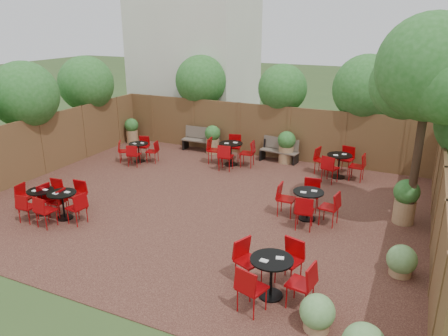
% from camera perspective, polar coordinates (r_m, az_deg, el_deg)
% --- Properties ---
extents(ground, '(80.00, 80.00, 0.00)m').
position_cam_1_polar(ground, '(12.40, -2.96, -4.76)').
color(ground, '#354F23').
rests_on(ground, ground).
extents(courtyard_paving, '(12.00, 10.00, 0.02)m').
position_cam_1_polar(courtyard_paving, '(12.39, -2.96, -4.71)').
color(courtyard_paving, '#381B17').
rests_on(courtyard_paving, ground).
extents(fence_back, '(12.00, 0.08, 2.00)m').
position_cam_1_polar(fence_back, '(16.42, 5.19, 4.90)').
color(fence_back, brown).
rests_on(fence_back, ground).
extents(fence_left, '(0.08, 10.00, 2.00)m').
position_cam_1_polar(fence_left, '(15.66, -22.85, 2.74)').
color(fence_left, brown).
rests_on(fence_left, ground).
extents(fence_right, '(0.08, 10.00, 2.00)m').
position_cam_1_polar(fence_right, '(10.78, 26.53, -4.87)').
color(fence_right, brown).
rests_on(fence_right, ground).
extents(neighbour_building, '(5.00, 4.00, 8.00)m').
position_cam_1_polar(neighbour_building, '(20.54, -3.86, 16.26)').
color(neighbour_building, silver).
rests_on(neighbour_building, ground).
extents(overhang_foliage, '(15.31, 10.55, 2.38)m').
position_cam_1_polar(overhang_foliage, '(14.92, -4.83, 9.90)').
color(overhang_foliage, '#24611F').
rests_on(overhang_foliage, ground).
extents(courtyard_tree, '(2.66, 2.56, 5.19)m').
position_cam_1_polar(courtyard_tree, '(11.05, 25.50, 11.06)').
color(courtyard_tree, black).
rests_on(courtyard_tree, courtyard_paving).
extents(park_bench_left, '(1.52, 0.52, 0.93)m').
position_cam_1_polar(park_bench_left, '(17.18, -3.03, 3.87)').
color(park_bench_left, brown).
rests_on(park_bench_left, courtyard_paving).
extents(park_bench_right, '(1.45, 0.63, 0.87)m').
position_cam_1_polar(park_bench_right, '(15.97, 7.38, 2.42)').
color(park_bench_right, brown).
rests_on(park_bench_right, courtyard_paving).
extents(bistro_tables, '(8.67, 8.77, 0.94)m').
position_cam_1_polar(bistro_tables, '(12.48, -1.11, -2.24)').
color(bistro_tables, black).
rests_on(bistro_tables, courtyard_paving).
extents(planters, '(11.55, 4.10, 1.18)m').
position_cam_1_polar(planters, '(15.14, 4.00, 2.26)').
color(planters, '#96724B').
rests_on(planters, courtyard_paving).
extents(low_shrubs, '(1.77, 3.54, 0.72)m').
position_cam_1_polar(low_shrubs, '(8.13, 18.03, -17.01)').
color(low_shrubs, '#96724B').
rests_on(low_shrubs, courtyard_paving).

